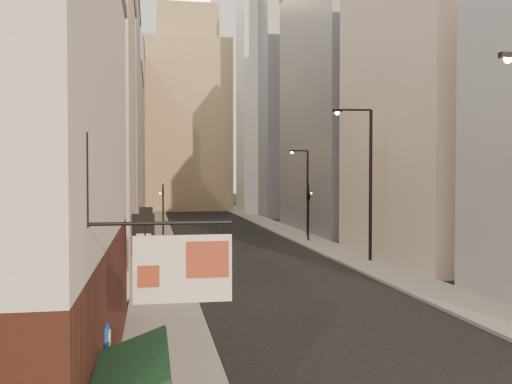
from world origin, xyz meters
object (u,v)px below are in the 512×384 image
(streetlamp_far, at_px, (306,188))
(clock_tower, at_px, (187,106))
(streetlamp_mid, at_px, (367,175))
(traffic_light_right, at_px, (308,198))
(white_tower, at_px, (266,90))
(traffic_light_left, at_px, (163,201))

(streetlamp_far, bearing_deg, clock_tower, 79.76)
(streetlamp_mid, xyz_separation_m, traffic_light_right, (-0.54, 12.12, -1.92))
(clock_tower, bearing_deg, white_tower, -51.84)
(streetlamp_far, bearing_deg, streetlamp_mid, -111.19)
(white_tower, xyz_separation_m, streetlamp_mid, (-3.20, -49.05, -12.87))
(white_tower, height_order, streetlamp_mid, white_tower)
(clock_tower, height_order, traffic_light_left, clock_tower)
(white_tower, bearing_deg, traffic_light_right, -95.78)
(streetlamp_mid, relative_size, traffic_light_right, 2.01)
(streetlamp_mid, height_order, streetlamp_far, streetlamp_mid)
(streetlamp_far, xyz_separation_m, traffic_light_left, (-13.19, -2.69, -1.06))
(traffic_light_left, relative_size, traffic_light_right, 1.00)
(streetlamp_far, relative_size, traffic_light_left, 1.61)
(streetlamp_mid, relative_size, streetlamp_far, 1.24)
(clock_tower, relative_size, white_tower, 1.08)
(streetlamp_mid, distance_m, streetlamp_far, 16.16)
(traffic_light_right, bearing_deg, streetlamp_far, -125.57)
(white_tower, xyz_separation_m, traffic_light_right, (-3.74, -36.93, -14.79))
(white_tower, xyz_separation_m, traffic_light_left, (-16.07, -35.63, -15.06))
(clock_tower, bearing_deg, traffic_light_right, -81.88)
(white_tower, xyz_separation_m, streetlamp_far, (-2.88, -32.93, -14.00))
(streetlamp_far, height_order, traffic_light_left, streetlamp_far)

